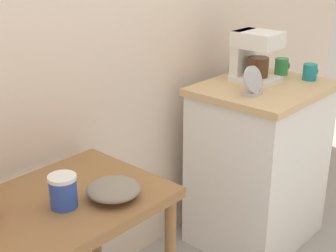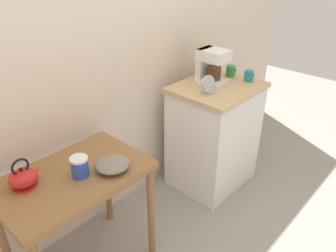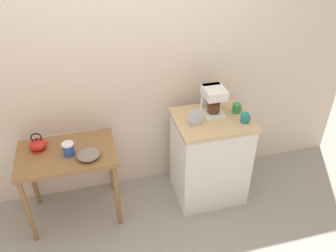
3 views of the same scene
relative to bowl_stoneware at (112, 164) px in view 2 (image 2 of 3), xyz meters
The scene contains 11 objects.
ground_plane 0.86m from the bowl_stoneware, ahead, with size 8.00×8.00×0.00m, color gray.
back_wall 0.95m from the bowl_stoneware, 45.67° to the left, with size 4.40×0.10×2.80m, color beige.
wooden_table 0.26m from the bowl_stoneware, 145.24° to the left, with size 0.82×0.53×0.73m.
kitchen_counter 1.15m from the bowl_stoneware, ahead, with size 0.67×0.55×0.89m.
bowl_stoneware is the anchor object (origin of this frame).
teakettle 0.46m from the bowl_stoneware, 151.29° to the left, with size 0.18×0.15×0.17m.
canister_enamel 0.17m from the bowl_stoneware, 151.96° to the left, with size 0.10×0.10×0.12m.
coffee_maker 1.17m from the bowl_stoneware, ahead, with size 0.18×0.22×0.26m.
mug_tall_green 1.36m from the bowl_stoneware, ahead, with size 0.08×0.07×0.09m.
mug_dark_teal 1.36m from the bowl_stoneware, ahead, with size 0.08×0.07×0.08m.
table_clock 0.94m from the bowl_stoneware, ahead, with size 0.13×0.06×0.14m.
Camera 2 is at (-1.27, -1.30, 1.82)m, focal length 35.02 mm.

